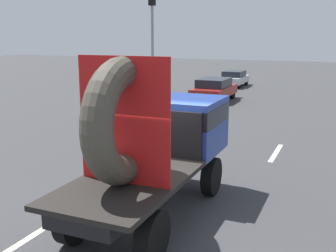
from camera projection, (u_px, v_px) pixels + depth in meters
ground_plane at (143, 212)px, 9.26m from camera, size 120.00×120.00×0.00m
flatbed_truck at (160, 137)px, 9.15m from camera, size 2.02×5.43×3.58m
distant_sedan at (214, 89)px, 24.84m from camera, size 1.83×4.28×1.40m
traffic_light at (152, 32)px, 22.72m from camera, size 0.42×0.36×6.47m
lane_dash_left_near at (35, 234)px, 8.22m from camera, size 0.16×2.38×0.01m
lane_dash_left_far at (174, 146)px, 14.80m from camera, size 0.16×2.93×0.01m
lane_dash_right_far at (276, 153)px, 13.93m from camera, size 0.16×2.31×0.01m
oncoming_car at (234, 78)px, 32.16m from camera, size 1.62×3.79×1.24m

